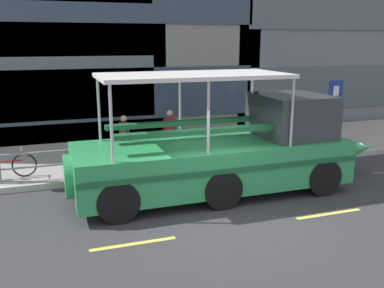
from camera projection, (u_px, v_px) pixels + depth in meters
name	position (u px, v px, depth m)	size (l,w,h in m)	color
ground_plane	(222.00, 211.00, 10.43)	(120.00, 120.00, 0.00)	#333335
sidewalk	(162.00, 152.00, 15.55)	(32.00, 4.80, 0.18)	#99968E
curb_edge	(183.00, 172.00, 13.26)	(32.00, 0.18, 0.18)	#B2ADA3
lane_centreline	(239.00, 228.00, 9.50)	(25.80, 0.12, 0.01)	#DBD64C
curb_guardrail	(186.00, 148.00, 13.49)	(11.10, 0.09, 0.84)	gray
parking_sign	(334.00, 102.00, 15.65)	(0.60, 0.12, 2.50)	#4C4F54
leaned_bicycle	(5.00, 166.00, 12.24)	(1.74, 0.46, 0.96)	black
duck_tour_boat	(231.00, 152.00, 11.64)	(9.23, 2.61, 3.27)	#2D9351
pedestrian_near_bow	(266.00, 125.00, 15.19)	(0.22, 0.46, 1.60)	#1E2338
pedestrian_mid_left	(170.00, 128.00, 14.71)	(0.44, 0.24, 1.58)	black
pedestrian_mid_right	(124.00, 133.00, 14.11)	(0.30, 0.36, 1.50)	#47423D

